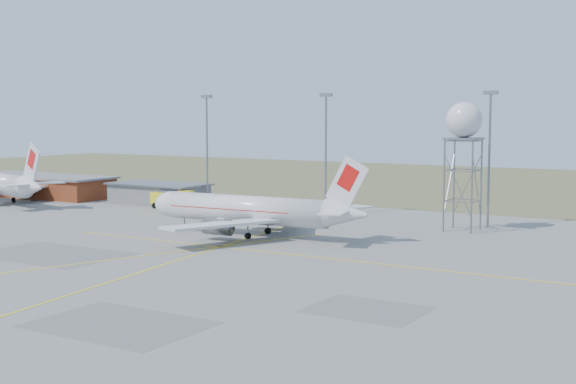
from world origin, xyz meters
The scene contains 10 objects.
ground centered at (0.00, 0.00, 0.00)m, with size 400.00×400.00×0.00m, color gray.
grass_strip centered at (0.00, 140.00, 0.01)m, with size 400.00×120.00×0.03m, color #576236.
building_orange centered at (-75.00, 62.00, 2.17)m, with size 33.00×12.00×4.30m.
building_grey centered at (-45.00, 64.00, 1.97)m, with size 19.00×10.00×3.90m.
mast_a centered at (-35.00, 66.00, 12.07)m, with size 2.20×0.50×20.50m.
mast_b centered at (-10.00, 66.00, 12.07)m, with size 2.20×0.50×20.50m.
mast_c centered at (18.00, 66.00, 12.07)m, with size 2.20×0.50×20.50m.
airliner_main centered at (-7.79, 39.99, 3.59)m, with size 34.44×33.45×11.71m.
radar_tower centered at (16.06, 60.02, 10.54)m, with size 5.19×5.19×18.78m.
fire_truck centered at (-37.52, 59.23, 1.61)m, with size 8.46×3.60×3.35m.
Camera 1 is at (55.06, -52.15, 17.07)m, focal length 50.00 mm.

